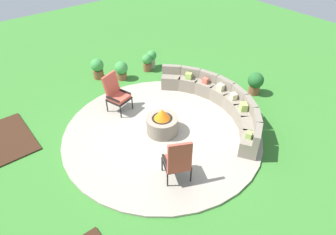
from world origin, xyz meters
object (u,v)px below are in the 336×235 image
(lounge_chair_front_right, at_px, (178,161))
(potted_plant_4, at_px, (152,58))
(lounge_chair_front_left, at_px, (116,93))
(potted_plant_3, at_px, (255,82))
(potted_plant_0, at_px, (147,62))
(fire_pit, at_px, (162,123))
(curved_stone_bench, at_px, (219,101))
(potted_plant_2, at_px, (98,68))
(potted_plant_1, at_px, (121,70))

(lounge_chair_front_right, bearing_deg, potted_plant_4, 83.18)
(lounge_chair_front_left, bearing_deg, potted_plant_3, 136.44)
(potted_plant_0, relative_size, potted_plant_4, 0.97)
(fire_pit, relative_size, curved_stone_bench, 0.20)
(potted_plant_2, bearing_deg, lounge_chair_front_right, -9.32)
(potted_plant_0, height_order, potted_plant_2, potted_plant_2)
(lounge_chair_front_right, bearing_deg, potted_plant_2, 104.29)
(lounge_chair_front_left, bearing_deg, curved_stone_bench, 123.72)
(lounge_chair_front_left, relative_size, potted_plant_3, 1.55)
(lounge_chair_front_left, bearing_deg, potted_plant_2, -120.74)
(lounge_chair_front_left, bearing_deg, lounge_chair_front_right, 66.28)
(fire_pit, bearing_deg, potted_plant_0, 150.83)
(curved_stone_bench, height_order, lounge_chair_front_left, lounge_chair_front_left)
(lounge_chair_front_right, relative_size, potted_plant_4, 1.77)
(curved_stone_bench, height_order, potted_plant_2, curved_stone_bench)
(potted_plant_3, bearing_deg, potted_plant_4, -156.97)
(fire_pit, relative_size, lounge_chair_front_left, 0.74)
(fire_pit, relative_size, potted_plant_1, 1.30)
(curved_stone_bench, xyz_separation_m, potted_plant_3, (0.06, 1.63, 0.06))
(curved_stone_bench, distance_m, potted_plant_0, 3.41)
(curved_stone_bench, xyz_separation_m, lounge_chair_front_right, (1.31, -2.73, 0.29))
(lounge_chair_front_left, xyz_separation_m, potted_plant_0, (-1.49, 2.18, -0.28))
(potted_plant_1, relative_size, potted_plant_4, 1.00)
(fire_pit, distance_m, lounge_chair_front_left, 1.76)
(potted_plant_4, bearing_deg, potted_plant_2, -105.33)
(lounge_chair_front_right, relative_size, potted_plant_2, 1.59)
(curved_stone_bench, height_order, potted_plant_1, curved_stone_bench)
(potted_plant_1, xyz_separation_m, potted_plant_2, (-0.58, -0.61, 0.04))
(potted_plant_4, bearing_deg, fire_pit, -32.17)
(fire_pit, height_order, lounge_chair_front_left, lounge_chair_front_left)
(potted_plant_3, bearing_deg, potted_plant_2, -139.80)
(fire_pit, distance_m, curved_stone_bench, 1.97)
(curved_stone_bench, height_order, potted_plant_4, curved_stone_bench)
(fire_pit, relative_size, potted_plant_4, 1.31)
(curved_stone_bench, bearing_deg, potted_plant_4, 178.20)
(curved_stone_bench, relative_size, potted_plant_2, 5.94)
(curved_stone_bench, distance_m, potted_plant_3, 1.64)
(lounge_chair_front_right, distance_m, potted_plant_4, 5.62)
(potted_plant_4, bearing_deg, potted_plant_3, 23.03)
(potted_plant_1, bearing_deg, potted_plant_3, 39.07)
(lounge_chair_front_left, xyz_separation_m, lounge_chair_front_right, (3.23, -0.37, 0.01))
(fire_pit, distance_m, potted_plant_4, 3.89)
(lounge_chair_front_right, relative_size, potted_plant_3, 1.55)
(curved_stone_bench, height_order, lounge_chair_front_right, lounge_chair_front_right)
(potted_plant_1, relative_size, potted_plant_3, 0.88)
(potted_plant_0, relative_size, potted_plant_1, 0.97)
(lounge_chair_front_right, height_order, potted_plant_4, lounge_chair_front_right)
(lounge_chair_front_left, bearing_deg, potted_plant_4, -164.25)
(lounge_chair_front_left, distance_m, lounge_chair_front_right, 3.25)
(potted_plant_2, distance_m, potted_plant_3, 5.40)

